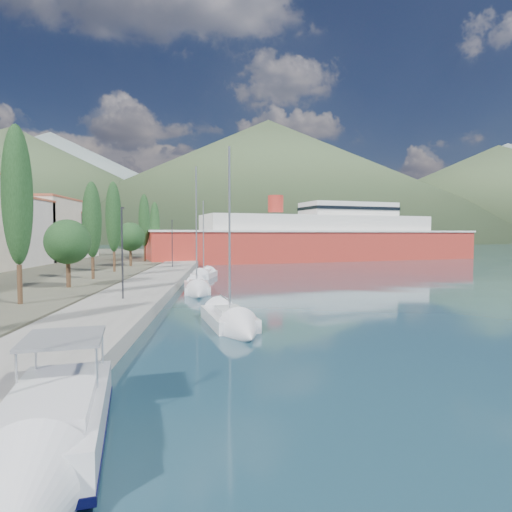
{
  "coord_description": "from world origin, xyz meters",
  "views": [
    {
      "loc": [
        -2.22,
        -16.62,
        5.11
      ],
      "look_at": [
        0.0,
        14.0,
        3.5
      ],
      "focal_mm": 30.0,
      "sensor_mm": 36.0,
      "label": 1
    }
  ],
  "objects": [
    {
      "name": "ferry",
      "position": [
        16.0,
        64.86,
        3.9
      ],
      "size": [
        65.91,
        30.38,
        12.83
      ],
      "color": "#B32E24",
      "rests_on": "ground"
    },
    {
      "name": "quay",
      "position": [
        -9.0,
        26.0,
        0.4
      ],
      "size": [
        5.0,
        88.0,
        0.8
      ],
      "primitive_type": "cube",
      "color": "gray",
      "rests_on": "ground"
    },
    {
      "name": "tree_row",
      "position": [
        -15.06,
        31.94,
        5.92
      ],
      "size": [
        3.89,
        63.84,
        11.17
      ],
      "color": "#47301E",
      "rests_on": "land_strip"
    },
    {
      "name": "sailboat_near",
      "position": [
        -1.65,
        5.55,
        0.29
      ],
      "size": [
        3.82,
        7.78,
        10.73
      ],
      "color": "silver",
      "rests_on": "ground"
    },
    {
      "name": "ground",
      "position": [
        0.0,
        120.0,
        0.0
      ],
      "size": [
        1400.0,
        1400.0,
        0.0
      ],
      "primitive_type": "plane",
      "color": "#1E3F4D"
    },
    {
      "name": "sailboat_far",
      "position": [
        -4.94,
        31.68,
        0.28
      ],
      "size": [
        3.3,
        6.88,
        9.7
      ],
      "color": "silver",
      "rests_on": "ground"
    },
    {
      "name": "motor_cruiser",
      "position": [
        -6.04,
        -7.63,
        0.49
      ],
      "size": [
        3.92,
        8.35,
        2.97
      ],
      "color": "black",
      "rests_on": "ground"
    },
    {
      "name": "hills_near",
      "position": [
        98.04,
        372.5,
        49.18
      ],
      "size": [
        1010.0,
        520.0,
        115.0
      ],
      "color": "#3F5232",
      "rests_on": "ground"
    },
    {
      "name": "hills_far",
      "position": [
        138.59,
        618.73,
        77.39
      ],
      "size": [
        1480.0,
        900.0,
        180.0
      ],
      "color": "gray",
      "rests_on": "ground"
    },
    {
      "name": "lamp_posts",
      "position": [
        -9.0,
        14.11,
        4.08
      ],
      "size": [
        0.15,
        48.22,
        6.06
      ],
      "color": "#2D2D33",
      "rests_on": "quay"
    },
    {
      "name": "sailboat_mid",
      "position": [
        -4.57,
        19.54,
        0.29
      ],
      "size": [
        2.95,
        8.37,
        11.79
      ],
      "color": "silver",
      "rests_on": "ground"
    }
  ]
}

